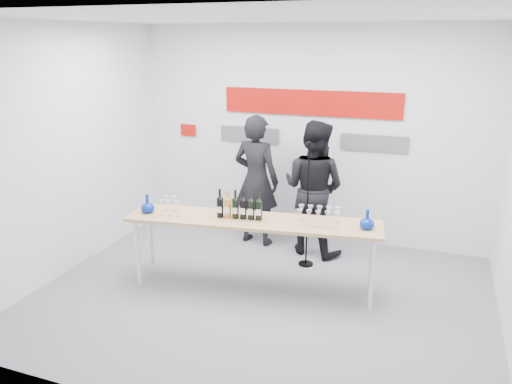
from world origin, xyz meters
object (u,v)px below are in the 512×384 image
presenter_right (313,188)px  mic_stand (307,229)px  presenter_left (256,180)px  tasting_table (253,225)px

presenter_right → mic_stand: bearing=109.3°
mic_stand → presenter_left: bearing=159.1°
presenter_right → mic_stand: size_ratio=1.11×
presenter_right → mic_stand: presenter_right is taller
tasting_table → mic_stand: 0.97m
tasting_table → presenter_right: size_ratio=1.61×
mic_stand → presenter_right: bearing=104.2°
presenter_left → presenter_right: bearing=-174.8°
tasting_table → mic_stand: (0.42, 0.82, -0.30)m
tasting_table → mic_stand: mic_stand is taller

